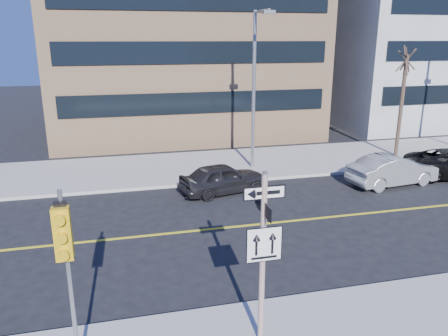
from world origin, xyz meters
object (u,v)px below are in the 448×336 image
object	(u,v)px
parked_car_b	(393,170)
sign_pole	(263,250)
parked_car_a	(223,178)
streetlight_a	(255,81)
street_tree_west	(406,62)
traffic_signal	(65,249)

from	to	relation	value
parked_car_b	sign_pole	bearing A→B (deg)	126.45
parked_car_a	streetlight_a	xyz separation A→B (m)	(2.38, 2.95, 4.06)
street_tree_west	parked_car_a	bearing A→B (deg)	-162.94
traffic_signal	street_tree_west	bearing A→B (deg)	39.39
sign_pole	street_tree_west	distance (m)	19.22
sign_pole	streetlight_a	distance (m)	14.05
parked_car_b	streetlight_a	distance (m)	8.02
sign_pole	traffic_signal	xyz separation A→B (m)	(-4.00, -0.15, 0.59)
traffic_signal	street_tree_west	xyz separation A→B (m)	(17.00, 13.96, 2.50)
parked_car_b	street_tree_west	size ratio (longest dim) A/B	0.70
parked_car_a	street_tree_west	size ratio (longest dim) A/B	0.64
parked_car_b	streetlight_a	size ratio (longest dim) A/B	0.56
parked_car_b	streetlight_a	world-z (taller)	streetlight_a
sign_pole	parked_car_b	distance (m)	13.75
parked_car_a	parked_car_b	xyz separation A→B (m)	(8.20, -0.84, 0.04)
street_tree_west	streetlight_a	bearing A→B (deg)	-176.55
parked_car_a	traffic_signal	bearing A→B (deg)	138.41
streetlight_a	traffic_signal	bearing A→B (deg)	-120.80
streetlight_a	street_tree_west	xyz separation A→B (m)	(9.00, 0.54, 0.77)
parked_car_a	street_tree_west	bearing A→B (deg)	-86.31
parked_car_b	traffic_signal	bearing A→B (deg)	117.32
traffic_signal	streetlight_a	bearing A→B (deg)	59.20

